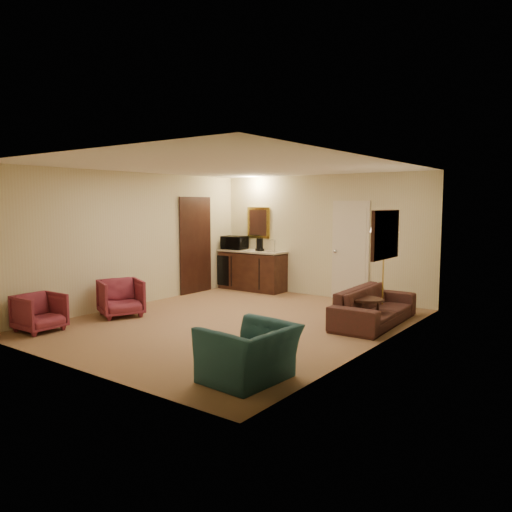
% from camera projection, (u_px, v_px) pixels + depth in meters
% --- Properties ---
extents(ground, '(6.00, 6.00, 0.00)m').
position_uv_depth(ground, '(234.00, 322.00, 8.41)').
color(ground, '#99724E').
rests_on(ground, ground).
extents(room_walls, '(5.02, 6.01, 2.61)m').
position_uv_depth(room_walls, '(256.00, 219.00, 8.90)').
color(room_walls, beige).
rests_on(room_walls, ground).
extents(wetbar_cabinet, '(1.64, 0.58, 0.92)m').
position_uv_depth(wetbar_cabinet, '(252.00, 270.00, 11.51)').
color(wetbar_cabinet, '#3C2013').
rests_on(wetbar_cabinet, ground).
extents(sofa, '(0.68, 2.05, 0.79)m').
position_uv_depth(sofa, '(374.00, 300.00, 8.26)').
color(sofa, black).
rests_on(sofa, ground).
extents(teal_armchair, '(0.70, 1.02, 0.85)m').
position_uv_depth(teal_armchair, '(249.00, 344.00, 5.59)').
color(teal_armchair, '#214B53').
rests_on(teal_armchair, ground).
extents(rose_chair_near, '(0.89, 0.91, 0.73)m').
position_uv_depth(rose_chair_near, '(121.00, 296.00, 8.83)').
color(rose_chair_near, maroon).
rests_on(rose_chair_near, ground).
extents(rose_chair_far, '(0.62, 0.66, 0.65)m').
position_uv_depth(rose_chair_far, '(39.00, 311.00, 7.78)').
color(rose_chair_far, maroon).
rests_on(rose_chair_far, ground).
extents(coffee_table, '(0.97, 0.81, 0.48)m').
position_uv_depth(coffee_table, '(358.00, 312.00, 8.12)').
color(coffee_table, black).
rests_on(coffee_table, ground).
extents(floor_lamp, '(0.53, 0.53, 1.85)m').
position_uv_depth(floor_lamp, '(383.00, 265.00, 8.65)').
color(floor_lamp, '#B8973D').
rests_on(floor_lamp, ground).
extents(waste_bin, '(0.32, 0.32, 0.30)m').
position_uv_depth(waste_bin, '(274.00, 287.00, 11.09)').
color(waste_bin, black).
rests_on(waste_bin, ground).
extents(microwave, '(0.59, 0.36, 0.38)m').
position_uv_depth(microwave, '(234.00, 241.00, 11.71)').
color(microwave, black).
rests_on(microwave, wetbar_cabinet).
extents(coffee_maker, '(0.17, 0.17, 0.29)m').
position_uv_depth(coffee_maker, '(260.00, 245.00, 11.31)').
color(coffee_maker, black).
rests_on(coffee_maker, wetbar_cabinet).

